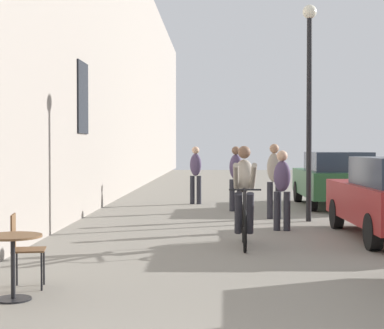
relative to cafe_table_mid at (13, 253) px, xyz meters
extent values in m
cube|color=gray|center=(-1.19, 10.00, 4.09)|extent=(0.50, 68.00, 9.23)
cube|color=black|center=(-0.92, 8.10, 2.34)|extent=(0.04, 1.10, 1.70)
cylinder|color=black|center=(0.00, 0.00, -0.51)|extent=(0.40, 0.40, 0.02)
cylinder|color=black|center=(0.00, 0.00, -0.16)|extent=(0.05, 0.05, 0.67)
cylinder|color=brown|center=(0.00, 0.00, 0.19)|extent=(0.64, 0.64, 0.02)
cylinder|color=black|center=(0.13, 0.78, -0.30)|extent=(0.02, 0.02, 0.45)
cylinder|color=black|center=(0.19, 0.47, -0.30)|extent=(0.02, 0.02, 0.45)
cylinder|color=black|center=(-0.19, 0.73, -0.30)|extent=(0.02, 0.02, 0.45)
cylinder|color=black|center=(-0.13, 0.41, -0.30)|extent=(0.02, 0.02, 0.45)
cube|color=brown|center=(0.00, 0.60, -0.06)|extent=(0.44, 0.44, 0.02)
cube|color=brown|center=(-0.18, 0.56, 0.16)|extent=(0.08, 0.34, 0.42)
torus|color=black|center=(2.71, 3.33, -0.19)|extent=(0.07, 0.71, 0.71)
torus|color=black|center=(2.73, 4.38, -0.19)|extent=(0.07, 0.71, 0.71)
cylinder|color=black|center=(2.73, 4.29, 0.09)|extent=(0.04, 0.22, 0.58)
cylinder|color=black|center=(2.72, 3.79, 0.43)|extent=(0.06, 0.82, 0.14)
cylinder|color=black|center=(2.71, 3.36, 0.14)|extent=(0.04, 0.09, 0.67)
cylinder|color=black|center=(2.72, 3.88, -0.15)|extent=(0.06, 1.00, 0.12)
cylinder|color=black|center=(2.71, 3.38, 0.48)|extent=(0.52, 0.04, 0.03)
ellipsoid|color=black|center=(2.73, 4.20, 0.41)|extent=(0.12, 0.24, 0.06)
ellipsoid|color=#9E9384|center=(2.73, 4.12, 0.68)|extent=(0.35, 0.36, 0.59)
sphere|color=brown|center=(2.73, 4.08, 1.08)|extent=(0.22, 0.22, 0.22)
cylinder|color=#26262D|center=(2.83, 4.04, 0.03)|extent=(0.14, 0.40, 0.75)
cylinder|color=#26262D|center=(2.63, 4.05, 0.03)|extent=(0.14, 0.40, 0.75)
cylinder|color=#9E9384|center=(2.86, 3.73, 0.68)|extent=(0.09, 0.74, 0.48)
cylinder|color=#9E9384|center=(2.58, 3.73, 0.68)|extent=(0.12, 0.75, 0.48)
cylinder|color=#26262D|center=(3.48, 5.98, -0.13)|extent=(0.14, 0.14, 0.79)
cylinder|color=#26262D|center=(3.67, 5.94, -0.13)|extent=(0.14, 0.14, 0.79)
ellipsoid|color=#4C3D5B|center=(3.58, 5.96, 0.58)|extent=(0.38, 0.30, 0.62)
sphere|color=tan|center=(3.58, 5.96, 0.99)|extent=(0.22, 0.22, 0.22)
cylinder|color=#26262D|center=(3.71, 8.08, -0.09)|extent=(0.14, 0.14, 0.87)
cylinder|color=#26262D|center=(3.51, 8.06, -0.09)|extent=(0.14, 0.14, 0.87)
ellipsoid|color=#9E9384|center=(3.61, 8.07, 0.69)|extent=(0.36, 0.27, 0.69)
sphere|color=#A57A5B|center=(3.61, 8.07, 1.13)|extent=(0.22, 0.22, 0.22)
cylinder|color=#26262D|center=(2.87, 9.83, -0.10)|extent=(0.14, 0.14, 0.84)
cylinder|color=#26262D|center=(2.67, 9.82, -0.10)|extent=(0.14, 0.14, 0.84)
ellipsoid|color=#4C3D5B|center=(2.77, 9.82, 0.65)|extent=(0.34, 0.24, 0.66)
sphere|color=brown|center=(2.77, 9.82, 1.08)|extent=(0.22, 0.22, 0.22)
cylinder|color=#26262D|center=(1.54, 11.92, -0.10)|extent=(0.14, 0.14, 0.84)
cylinder|color=#26262D|center=(1.74, 11.89, -0.10)|extent=(0.14, 0.14, 0.84)
ellipsoid|color=#4C3D5B|center=(1.64, 11.91, 0.65)|extent=(0.38, 0.29, 0.66)
sphere|color=tan|center=(1.64, 11.91, 1.08)|extent=(0.22, 0.22, 0.22)
cylinder|color=black|center=(4.35, 7.59, 1.78)|extent=(0.12, 0.12, 4.60)
sphere|color=silver|center=(4.35, 7.59, 4.22)|extent=(0.32, 0.32, 0.32)
cylinder|color=black|center=(4.74, 6.33, -0.22)|extent=(0.21, 0.61, 0.61)
cylinder|color=black|center=(4.81, 3.54, -0.22)|extent=(0.21, 0.61, 0.61)
cube|color=#23512D|center=(5.60, 11.33, 0.15)|extent=(1.83, 4.37, 0.71)
cube|color=#283342|center=(5.60, 10.81, 0.77)|extent=(1.53, 2.36, 0.53)
cylinder|color=black|center=(4.77, 12.77, -0.21)|extent=(0.21, 0.63, 0.63)
cylinder|color=black|center=(6.42, 12.77, -0.21)|extent=(0.21, 0.63, 0.63)
cylinder|color=black|center=(4.79, 9.89, -0.21)|extent=(0.21, 0.63, 0.63)
cylinder|color=black|center=(6.43, 9.89, -0.21)|extent=(0.21, 0.63, 0.63)
camera|label=1|loc=(2.23, -6.88, 1.17)|focal=59.44mm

